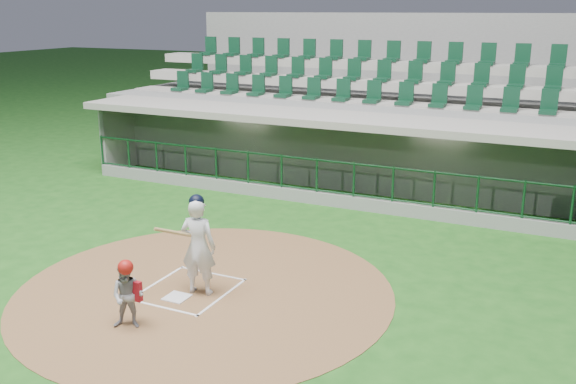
# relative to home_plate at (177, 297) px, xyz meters

# --- Properties ---
(ground) EXTENTS (120.00, 120.00, 0.00)m
(ground) POSITION_rel_home_plate_xyz_m (0.00, 0.70, -0.02)
(ground) COLOR #1A4E16
(ground) RESTS_ON ground
(dirt_circle) EXTENTS (7.20, 7.20, 0.01)m
(dirt_circle) POSITION_rel_home_plate_xyz_m (0.30, 0.50, -0.02)
(dirt_circle) COLOR brown
(dirt_circle) RESTS_ON ground
(home_plate) EXTENTS (0.43, 0.43, 0.02)m
(home_plate) POSITION_rel_home_plate_xyz_m (0.00, 0.00, 0.00)
(home_plate) COLOR silver
(home_plate) RESTS_ON dirt_circle
(batter_box_chalk) EXTENTS (1.55, 1.80, 0.01)m
(batter_box_chalk) POSITION_rel_home_plate_xyz_m (0.00, 0.40, -0.00)
(batter_box_chalk) COLOR white
(batter_box_chalk) RESTS_ON ground
(dugout_structure) EXTENTS (16.40, 3.70, 3.00)m
(dugout_structure) POSITION_rel_home_plate_xyz_m (0.05, 8.52, 0.94)
(dugout_structure) COLOR gray
(dugout_structure) RESTS_ON ground
(seating_deck) EXTENTS (17.00, 6.72, 5.15)m
(seating_deck) POSITION_rel_home_plate_xyz_m (0.00, 11.61, 1.40)
(seating_deck) COLOR slate
(seating_deck) RESTS_ON ground
(batter) EXTENTS (0.91, 0.92, 1.94)m
(batter) POSITION_rel_home_plate_xyz_m (0.27, 0.38, 0.96)
(batter) COLOR silver
(batter) RESTS_ON dirt_circle
(catcher) EXTENTS (0.67, 0.61, 1.21)m
(catcher) POSITION_rel_home_plate_xyz_m (-0.06, -1.27, 0.59)
(catcher) COLOR gray
(catcher) RESTS_ON dirt_circle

